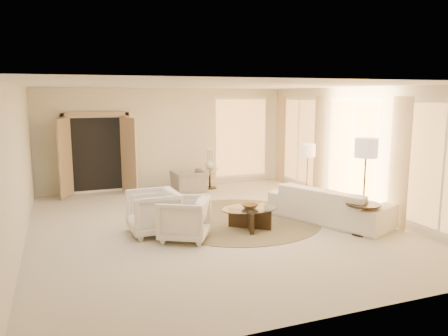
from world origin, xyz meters
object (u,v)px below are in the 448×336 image
object	(u,v)px
accent_chair	(190,178)
side_vase	(210,164)
bowl	(250,206)
end_table	(363,213)
end_vase	(363,199)
coffee_table	(250,216)
floor_lamp_far	(366,152)
armchair_right	(184,217)
floor_lamp_near	(308,153)
sofa	(329,204)
side_table	(210,176)
armchair_left	(153,210)

from	to	relation	value
accent_chair	side_vase	size ratio (longest dim) A/B	3.51
bowl	side_vase	distance (m)	3.90
end_table	side_vase	distance (m)	5.13
side_vase	end_vase	bearing A→B (deg)	-74.56
coffee_table	floor_lamp_far	distance (m)	2.56
armchair_right	floor_lamp_near	distance (m)	3.94
sofa	side_table	xyz separation A→B (m)	(-1.28, 3.98, -0.02)
end_table	side_table	size ratio (longest dim) A/B	1.10
sofa	accent_chair	bearing A→B (deg)	3.04
armchair_left	floor_lamp_far	bearing A→B (deg)	70.81
floor_lamp_far	armchair_right	bearing A→B (deg)	169.27
floor_lamp_near	side_table	bearing A→B (deg)	123.74
armchair_left	accent_chair	xyz separation A→B (m)	(1.67, 3.26, -0.07)
armchair_left	armchair_right	world-z (taller)	armchair_left
accent_chair	end_table	bearing A→B (deg)	107.88
sofa	armchair_left	world-z (taller)	armchair_left
accent_chair	side_table	bearing A→B (deg)	-166.02
sofa	bowl	distance (m)	1.77
bowl	end_vase	world-z (taller)	end_vase
accent_chair	floor_lamp_far	xyz separation A→B (m)	(2.24, -4.45, 1.15)
coffee_table	side_table	world-z (taller)	side_table
coffee_table	side_table	xyz separation A→B (m)	(0.48, 3.86, 0.08)
armchair_right	accent_chair	xyz separation A→B (m)	(1.21, 3.79, -0.04)
sofa	end_vase	size ratio (longest dim) A/B	15.23
end_table	floor_lamp_far	bearing A→B (deg)	51.04
sofa	armchair_left	bearing A→B (deg)	58.01
armchair_right	side_table	world-z (taller)	armchair_right
armchair_left	side_table	bearing A→B (deg)	143.99
sofa	floor_lamp_near	xyz separation A→B (m)	(0.37, 1.51, 0.87)
armchair_left	end_vase	xyz separation A→B (m)	(3.70, -1.45, 0.22)
coffee_table	side_table	bearing A→B (deg)	82.87
end_vase	end_table	bearing A→B (deg)	-26.57
side_table	end_vase	distance (m)	5.14
floor_lamp_near	side_vase	world-z (taller)	floor_lamp_near
end_table	side_vase	size ratio (longest dim) A/B	2.54
sofa	end_table	distance (m)	0.97
side_vase	end_table	bearing A→B (deg)	-74.56
accent_chair	end_vase	xyz separation A→B (m)	(2.03, -4.71, 0.30)
sofa	end_table	bearing A→B (deg)	160.91
coffee_table	end_table	size ratio (longest dim) A/B	2.26
end_table	floor_lamp_near	distance (m)	2.62
side_vase	armchair_right	bearing A→B (deg)	-114.97
floor_lamp_far	end_vase	bearing A→B (deg)	-128.96
accent_chair	end_table	xyz separation A→B (m)	(2.03, -4.71, 0.03)
floor_lamp_near	floor_lamp_far	xyz separation A→B (m)	(-0.07, -2.21, 0.30)
floor_lamp_far	end_vase	world-z (taller)	floor_lamp_far
coffee_table	side_vase	distance (m)	3.91
end_vase	side_vase	distance (m)	5.13
end_table	bowl	world-z (taller)	end_table
bowl	armchair_right	bearing A→B (deg)	-173.08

